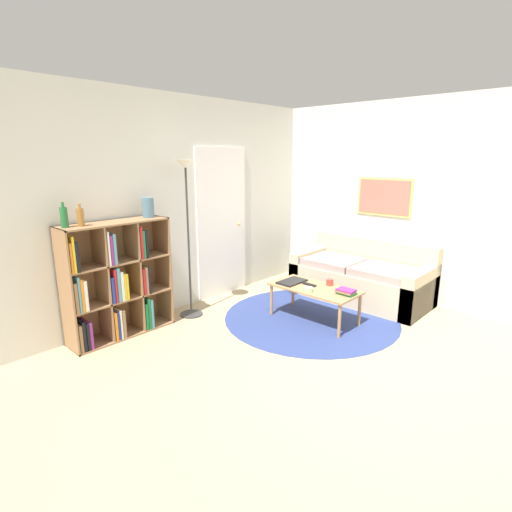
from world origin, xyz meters
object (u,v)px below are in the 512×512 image
(couch, at_px, (362,278))
(cup, at_px, (330,282))
(bookshelf, at_px, (113,283))
(bowl, at_px, (308,290))
(bottle_middle, at_px, (80,217))
(vase_on_shelf, at_px, (148,208))
(laptop, at_px, (292,282))
(bottle_left, at_px, (64,217))
(coffee_table, at_px, (314,291))
(floor_lamp, at_px, (187,195))

(couch, height_order, cup, couch)
(bookshelf, bearing_deg, bowl, -40.01)
(bottle_middle, height_order, vase_on_shelf, vase_on_shelf)
(couch, distance_m, bottle_middle, 3.57)
(bookshelf, relative_size, cup, 15.15)
(laptop, xyz_separation_m, bottle_left, (-2.18, 1.01, 0.92))
(bottle_middle, bearing_deg, bowl, -34.89)
(bowl, relative_size, vase_on_shelf, 0.50)
(laptop, relative_size, bowl, 3.32)
(bowl, bearing_deg, vase_on_shelf, 130.29)
(couch, height_order, vase_on_shelf, vase_on_shelf)
(cup, xyz_separation_m, vase_on_shelf, (-1.51, 1.39, 0.90))
(bookshelf, distance_m, coffee_table, 2.23)
(bottle_left, bearing_deg, vase_on_shelf, -0.59)
(laptop, xyz_separation_m, bowl, (-0.15, -0.35, 0.02))
(floor_lamp, bearing_deg, bowl, -60.16)
(coffee_table, height_order, laptop, laptop)
(laptop, relative_size, bottle_left, 1.51)
(bookshelf, xyz_separation_m, bottle_middle, (-0.28, -0.03, 0.74))
(floor_lamp, distance_m, bowl, 1.74)
(cup, bearing_deg, couch, 3.02)
(laptop, bearing_deg, bowl, -113.42)
(cup, distance_m, vase_on_shelf, 2.24)
(bookshelf, relative_size, coffee_table, 1.20)
(couch, bearing_deg, coffee_table, 178.01)
(bowl, bearing_deg, floor_lamp, 119.84)
(floor_lamp, xyz_separation_m, cup, (1.07, -1.27, -1.01))
(cup, height_order, vase_on_shelf, vase_on_shelf)
(coffee_table, distance_m, laptop, 0.32)
(floor_lamp, bearing_deg, bottle_middle, 175.49)
(laptop, distance_m, vase_on_shelf, 1.88)
(bowl, relative_size, bottle_middle, 0.51)
(bottle_middle, bearing_deg, bookshelf, 6.11)
(floor_lamp, bearing_deg, bookshelf, 172.18)
(laptop, bearing_deg, couch, -17.44)
(bookshelf, xyz_separation_m, vase_on_shelf, (0.47, -0.01, 0.76))
(laptop, bearing_deg, bottle_left, 155.23)
(couch, xyz_separation_m, bowl, (-1.26, 0.00, 0.15))
(laptop, distance_m, cup, 0.45)
(floor_lamp, relative_size, coffee_table, 1.80)
(bottle_left, relative_size, bottle_middle, 1.11)
(floor_lamp, bearing_deg, coffee_table, -53.49)
(bowl, distance_m, cup, 0.37)
(couch, height_order, coffee_table, couch)
(coffee_table, relative_size, vase_on_shelf, 4.76)
(coffee_table, bearing_deg, bowl, -168.62)
(floor_lamp, bearing_deg, vase_on_shelf, 164.90)
(couch, height_order, laptop, couch)
(vase_on_shelf, bearing_deg, bookshelf, 179.19)
(bottle_middle, bearing_deg, vase_on_shelf, 1.81)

